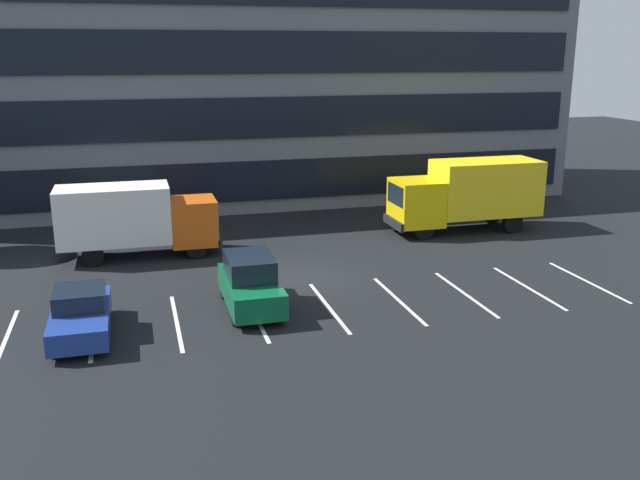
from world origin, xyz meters
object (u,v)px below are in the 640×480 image
Objects in this scene: suv_forest at (250,284)px; sedan_navy at (81,314)px; box_truck_yellow_all at (468,192)px; box_truck_orange at (135,217)px.

suv_forest is 0.99× the size of sedan_navy.
box_truck_yellow_all is 15.57m from suv_forest.
box_truck_orange is 17.01m from box_truck_yellow_all.
sedan_navy is (-5.93, -1.01, -0.21)m from suv_forest.
suv_forest is (-13.05, -8.42, -1.12)m from box_truck_yellow_all.
sedan_navy is (-1.97, -9.01, -1.14)m from box_truck_orange.
box_truck_yellow_all is 1.81× the size of suv_forest.
box_truck_yellow_all is at bearing 32.83° from suv_forest.
box_truck_orange is at bearing -178.60° from box_truck_yellow_all.
box_truck_yellow_all reaches higher than sedan_navy.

